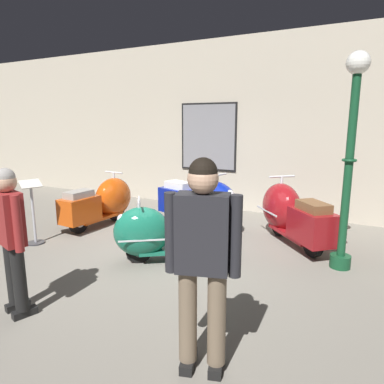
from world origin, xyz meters
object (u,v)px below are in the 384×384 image
object	(u,v)px
scooter_3	(290,213)
lamppost	(350,152)
scooter_2	(159,233)
visitor_0	(203,253)
scooter_1	(203,204)
visitor_1	(11,232)
scooter_0	(104,201)
info_stanchion	(34,218)

from	to	relation	value
scooter_3	lamppost	distance (m)	1.62
scooter_3	scooter_2	bearing A→B (deg)	97.77
visitor_0	scooter_3	bearing A→B (deg)	-15.94
scooter_1	visitor_0	world-z (taller)	visitor_0
scooter_1	scooter_2	world-z (taller)	scooter_1
scooter_2	visitor_1	xyz separation A→B (m)	(-0.58, -1.88, 0.48)
scooter_1	lamppost	xyz separation A→B (m)	(2.46, -0.68, 1.12)
scooter_0	visitor_0	world-z (taller)	visitor_0
scooter_2	visitor_1	size ratio (longest dim) A/B	0.97
scooter_0	scooter_3	world-z (taller)	scooter_3
scooter_1	scooter_3	distance (m)	1.58
visitor_1	scooter_0	bearing A→B (deg)	43.31
scooter_3	visitor_0	size ratio (longest dim) A/B	0.95
scooter_3	visitor_0	world-z (taller)	visitor_0
scooter_3	lamppost	size ratio (longest dim) A/B	0.58
scooter_0	visitor_0	size ratio (longest dim) A/B	0.96
visitor_1	lamppost	bearing A→B (deg)	-28.05
scooter_2	visitor_0	world-z (taller)	visitor_0
scooter_1	info_stanchion	size ratio (longest dim) A/B	1.73
visitor_0	scooter_1	bearing A→B (deg)	8.64
visitor_1	info_stanchion	size ratio (longest dim) A/B	1.45
lamppost	info_stanchion	bearing A→B (deg)	-164.19
scooter_0	scooter_3	distance (m)	3.54
lamppost	visitor_1	world-z (taller)	lamppost
scooter_1	scooter_2	xyz separation A→B (m)	(0.09, -1.66, -0.07)
lamppost	visitor_1	distance (m)	4.17
info_stanchion	visitor_1	bearing A→B (deg)	-42.62
scooter_2	scooter_1	bearing A→B (deg)	-122.53
visitor_0	info_stanchion	world-z (taller)	visitor_0
scooter_0	lamppost	xyz separation A→B (m)	(4.37, -0.10, 1.16)
lamppost	scooter_3	bearing A→B (deg)	139.25
scooter_2	info_stanchion	size ratio (longest dim) A/B	1.40
scooter_2	scooter_3	bearing A→B (deg)	-165.88
scooter_0	info_stanchion	xyz separation A→B (m)	(-0.27, -1.41, -0.02)
scooter_1	info_stanchion	world-z (taller)	scooter_1
scooter_0	info_stanchion	distance (m)	1.44
visitor_1	info_stanchion	bearing A→B (deg)	65.11
scooter_0	visitor_0	distance (m)	4.57
info_stanchion	scooter_0	bearing A→B (deg)	79.21
lamppost	info_stanchion	size ratio (longest dim) A/B	2.67
info_stanchion	scooter_1	bearing A→B (deg)	42.43
info_stanchion	scooter_3	bearing A→B (deg)	28.98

